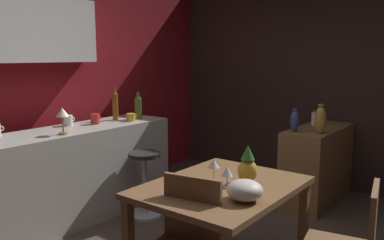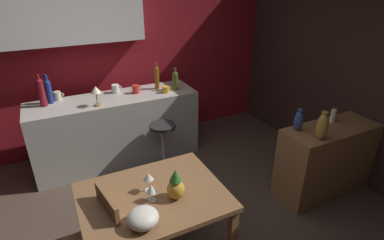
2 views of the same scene
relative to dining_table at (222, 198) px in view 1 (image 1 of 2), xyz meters
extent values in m
cube|color=maroon|center=(0.13, 2.37, 0.66)|extent=(5.20, 0.10, 2.60)
cube|color=white|center=(-0.17, 2.25, 1.21)|extent=(1.70, 0.32, 0.64)
cube|color=#33231E|center=(2.68, 0.57, 0.66)|extent=(0.10, 4.40, 2.60)
cube|color=brown|center=(0.00, 0.00, 0.08)|extent=(1.12, 0.86, 0.04)
cube|color=brown|center=(0.51, 0.38, -0.29)|extent=(0.06, 0.06, 0.70)
cube|color=brown|center=(0.51, -0.38, -0.29)|extent=(0.06, 0.06, 0.70)
cube|color=#B2ADA3|center=(0.13, 1.81, -0.19)|extent=(2.10, 0.60, 0.90)
cube|color=olive|center=(2.07, 0.10, -0.23)|extent=(1.10, 0.44, 0.82)
cube|color=brown|center=(-0.35, -0.02, 0.03)|extent=(0.09, 0.38, 0.42)
cube|color=brown|center=(0.13, -0.93, 0.02)|extent=(0.38, 0.10, 0.42)
cylinder|color=#262323|center=(0.58, 1.29, -0.01)|extent=(0.32, 0.32, 0.04)
cylinder|color=silver|center=(0.58, 1.29, -0.33)|extent=(0.04, 0.04, 0.61)
cylinder|color=silver|center=(0.58, 1.29, -0.63)|extent=(0.34, 0.34, 0.03)
cylinder|color=silver|center=(-0.01, 0.06, 0.10)|extent=(0.07, 0.07, 0.00)
cylinder|color=silver|center=(-0.01, 0.06, 0.15)|extent=(0.01, 0.01, 0.10)
cone|color=silver|center=(-0.01, 0.06, 0.23)|extent=(0.08, 0.08, 0.06)
cylinder|color=silver|center=(-0.03, -0.06, 0.10)|extent=(0.06, 0.06, 0.00)
cylinder|color=silver|center=(-0.03, -0.06, 0.14)|extent=(0.01, 0.01, 0.07)
cone|color=silver|center=(-0.03, -0.06, 0.21)|extent=(0.08, 0.08, 0.07)
ellipsoid|color=gold|center=(0.15, -0.11, 0.18)|extent=(0.13, 0.13, 0.16)
cone|color=#2D6B28|center=(0.15, -0.11, 0.31)|extent=(0.09, 0.09, 0.10)
ellipsoid|color=beige|center=(-0.16, -0.27, 0.16)|extent=(0.22, 0.22, 0.12)
cylinder|color=#475623|center=(0.95, 1.74, 0.36)|extent=(0.08, 0.08, 0.21)
sphere|color=#475623|center=(0.95, 1.74, 0.47)|extent=(0.08, 0.08, 0.08)
cylinder|color=#475623|center=(0.95, 1.74, 0.52)|extent=(0.03, 0.03, 0.06)
cylinder|color=#8C5114|center=(0.74, 1.89, 0.39)|extent=(0.06, 0.06, 0.28)
sphere|color=#8C5114|center=(0.74, 1.89, 0.53)|extent=(0.06, 0.06, 0.06)
cylinder|color=#8C5114|center=(0.74, 1.89, 0.58)|extent=(0.03, 0.03, 0.06)
torus|color=beige|center=(-0.45, 2.03, 0.32)|extent=(0.05, 0.01, 0.05)
cylinder|color=white|center=(0.20, 1.98, 0.31)|extent=(0.09, 0.09, 0.11)
torus|color=white|center=(0.26, 1.98, 0.32)|extent=(0.05, 0.01, 0.05)
cylinder|color=gold|center=(0.79, 1.69, 0.30)|extent=(0.09, 0.09, 0.08)
torus|color=gold|center=(0.85, 1.69, 0.30)|extent=(0.05, 0.01, 0.05)
cylinder|color=red|center=(0.43, 1.85, 0.31)|extent=(0.09, 0.09, 0.11)
torus|color=red|center=(0.49, 1.85, 0.32)|extent=(0.05, 0.01, 0.05)
cylinder|color=#A58447|center=(-0.10, 1.63, 0.27)|extent=(0.08, 0.08, 0.02)
cylinder|color=#A58447|center=(-0.10, 1.63, 0.35)|extent=(0.02, 0.02, 0.14)
cone|color=beige|center=(-0.10, 1.63, 0.46)|extent=(0.12, 0.12, 0.08)
cylinder|color=white|center=(2.18, 0.20, 0.25)|extent=(0.06, 0.06, 0.15)
ellipsoid|color=yellow|center=(2.18, 0.20, 0.34)|extent=(0.01, 0.01, 0.03)
ellipsoid|color=#334C8C|center=(1.68, 0.22, 0.29)|extent=(0.09, 0.09, 0.22)
cylinder|color=#334C8C|center=(1.68, 0.22, 0.41)|extent=(0.05, 0.05, 0.02)
ellipsoid|color=#B78C38|center=(1.75, -0.03, 0.32)|extent=(0.11, 0.11, 0.28)
cylinder|color=#B78C38|center=(1.75, -0.03, 0.47)|extent=(0.06, 0.06, 0.02)
camera|label=1|loc=(-2.17, -1.42, 0.95)|focal=37.42mm
camera|label=2|loc=(-0.56, -1.82, 1.64)|focal=28.25mm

